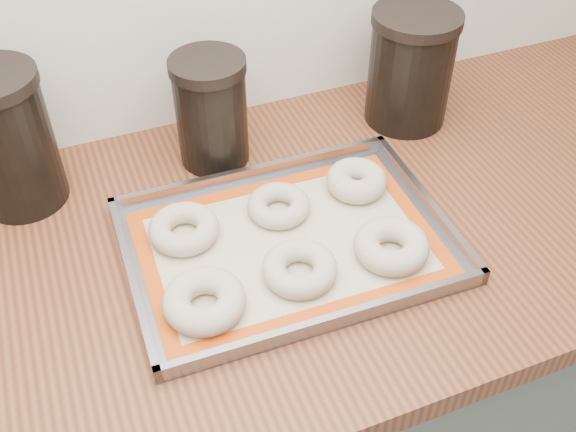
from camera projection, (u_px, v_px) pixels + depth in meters
name	position (u px, v px, depth m)	size (l,w,h in m)	color
cabinet	(290.00, 398.00, 1.33)	(3.00, 0.65, 0.86)	#5D685B
countertop	(291.00, 236.00, 1.02)	(3.06, 0.68, 0.04)	brown
baking_tray	(288.00, 243.00, 0.97)	(0.47, 0.34, 0.03)	gray
baking_mat	(288.00, 244.00, 0.97)	(0.43, 0.30, 0.00)	#C6B793
bagel_front_left	(204.00, 301.00, 0.87)	(0.11, 0.11, 0.04)	#BCAA91
bagel_front_mid	(300.00, 268.00, 0.92)	(0.10, 0.10, 0.03)	#BCAA91
bagel_front_right	(391.00, 246.00, 0.95)	(0.11, 0.11, 0.04)	#BCAA91
bagel_back_left	(184.00, 229.00, 0.97)	(0.10, 0.10, 0.03)	#BCAA91
bagel_back_mid	(279.00, 206.00, 1.01)	(0.09, 0.09, 0.03)	#BCAA91
bagel_back_right	(356.00, 180.00, 1.05)	(0.09, 0.09, 0.04)	#BCAA91
canister_left	(7.00, 140.00, 0.98)	(0.14, 0.14, 0.22)	black
canister_mid	(211.00, 111.00, 1.07)	(0.12, 0.12, 0.18)	black
canister_right	(411.00, 68.00, 1.15)	(0.15, 0.15, 0.20)	black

